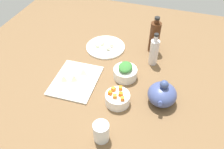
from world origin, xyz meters
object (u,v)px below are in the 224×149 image
(bowl_greens, at_px, (125,73))
(bowl_carrots, at_px, (118,99))
(cutting_board, at_px, (76,80))
(bottle_1, at_px, (154,52))
(teapot, at_px, (162,94))
(plate_tofu, at_px, (106,47))
(drinking_glass_0, at_px, (101,132))
(bottle_0, at_px, (155,37))

(bowl_greens, xyz_separation_m, bowl_carrots, (0.19, 0.01, -0.00))
(cutting_board, bearing_deg, bottle_1, 127.31)
(cutting_board, xyz_separation_m, teapot, (0.00, 0.47, 0.05))
(cutting_board, xyz_separation_m, bottle_1, (-0.29, 0.37, 0.08))
(teapot, bearing_deg, plate_tofu, -129.64)
(bowl_greens, relative_size, drinking_glass_0, 1.38)
(bowl_greens, distance_m, drinking_glass_0, 0.41)
(drinking_glass_0, bearing_deg, bottle_1, 168.55)
(bowl_carrots, height_order, bottle_1, bottle_1)
(bowl_carrots, xyz_separation_m, teapot, (-0.08, 0.21, 0.03))
(plate_tofu, relative_size, bowl_greens, 1.90)
(plate_tofu, bearing_deg, bowl_carrots, 26.48)
(bowl_greens, bearing_deg, bottle_1, 143.95)
(bowl_carrots, distance_m, teapot, 0.22)
(bowl_carrots, height_order, teapot, teapot)
(drinking_glass_0, bearing_deg, bowl_greens, -179.08)
(plate_tofu, bearing_deg, bottle_1, 79.84)
(plate_tofu, height_order, drinking_glass_0, drinking_glass_0)
(bowl_carrots, xyz_separation_m, drinking_glass_0, (0.22, -0.01, 0.02))
(teapot, height_order, bottle_0, bottle_0)
(bottle_0, bearing_deg, cutting_board, -40.54)
(bowl_greens, xyz_separation_m, teapot, (0.12, 0.22, 0.03))
(teapot, distance_m, bottle_0, 0.43)
(bowl_greens, bearing_deg, cutting_board, -65.30)
(teapot, bearing_deg, bowl_greens, -117.95)
(bowl_carrots, bearing_deg, drinking_glass_0, -2.10)
(teapot, relative_size, drinking_glass_0, 1.74)
(teapot, height_order, drinking_glass_0, teapot)
(bottle_0, relative_size, drinking_glass_0, 2.47)
(plate_tofu, distance_m, bowl_carrots, 0.47)
(bowl_greens, xyz_separation_m, bottle_1, (-0.17, 0.12, 0.06))
(drinking_glass_0, bearing_deg, bowl_carrots, 177.90)
(bowl_carrots, height_order, bottle_0, bottle_0)
(teapot, distance_m, drinking_glass_0, 0.36)
(bowl_greens, distance_m, bottle_1, 0.22)
(drinking_glass_0, bearing_deg, bottle_0, 172.31)
(bottle_1, height_order, drinking_glass_0, bottle_1)
(plate_tofu, height_order, bottle_1, bottle_1)
(cutting_board, xyz_separation_m, bowl_carrots, (0.08, 0.27, 0.02))
(plate_tofu, height_order, teapot, teapot)
(bowl_greens, bearing_deg, bottle_0, 161.08)
(bottle_0, distance_m, drinking_glass_0, 0.71)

